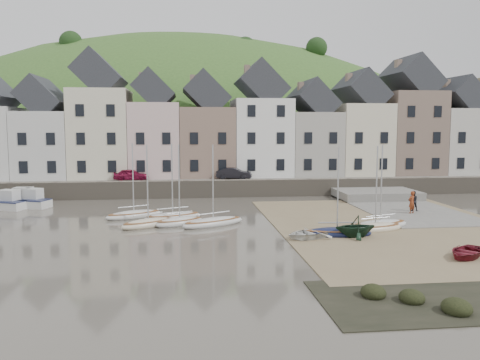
{
  "coord_description": "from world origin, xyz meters",
  "views": [
    {
      "loc": [
        -4.73,
        -34.81,
        7.55
      ],
      "look_at": [
        0.0,
        6.0,
        3.0
      ],
      "focal_mm": 37.25,
      "sensor_mm": 36.0,
      "label": 1
    }
  ],
  "objects": [
    {
      "name": "quay_land",
      "position": [
        0.0,
        32.0,
        0.75
      ],
      "size": [
        90.0,
        30.0,
        1.5
      ],
      "primitive_type": "cube",
      "color": "#375C24",
      "rests_on": "ground"
    },
    {
      "name": "hillside",
      "position": [
        -5.0,
        60.0,
        -17.99
      ],
      "size": [
        134.4,
        84.0,
        84.0
      ],
      "color": "#375C24",
      "rests_on": "ground"
    },
    {
      "name": "car_left",
      "position": [
        -10.27,
        19.5,
        2.23
      ],
      "size": [
        3.68,
        1.49,
        1.25
      ],
      "primitive_type": "imported",
      "rotation": [
        0.0,
        0.0,
        1.57
      ],
      "color": "maroon",
      "rests_on": "quay_street"
    },
    {
      "name": "sailboat_1",
      "position": [
        -5.0,
        2.62,
        0.27
      ],
      "size": [
        4.22,
        3.3,
        6.32
      ],
      "color": "silver",
      "rests_on": "ground"
    },
    {
      "name": "rowboat_white",
      "position": [
        3.5,
        -3.14,
        0.4
      ],
      "size": [
        3.92,
        3.43,
        0.68
      ],
      "primitive_type": "imported",
      "rotation": [
        0.0,
        0.0,
        -1.17
      ],
      "color": "silver",
      "rests_on": "beach"
    },
    {
      "name": "shore_rocks",
      "position": [
        7.05,
        -15.19,
        0.11
      ],
      "size": [
        14.0,
        6.0,
        0.78
      ],
      "color": "black",
      "rests_on": "ground"
    },
    {
      "name": "sailboat_0",
      "position": [
        -8.74,
        5.99,
        0.26
      ],
      "size": [
        4.95,
        3.53,
        6.32
      ],
      "color": "silver",
      "rests_on": "ground"
    },
    {
      "name": "sailboat_2",
      "position": [
        -7.33,
        2.28,
        0.26
      ],
      "size": [
        4.55,
        3.76,
        6.32
      ],
      "color": "beige",
      "rests_on": "ground"
    },
    {
      "name": "rowboat_red",
      "position": [
        11.22,
        -8.88,
        0.39
      ],
      "size": [
        3.89,
        3.82,
        0.66
      ],
      "primitive_type": "imported",
      "rotation": [
        0.0,
        0.0,
        -0.84
      ],
      "color": "maroon",
      "rests_on": "beach"
    },
    {
      "name": "sailboat_5",
      "position": [
        5.67,
        -2.52,
        0.26
      ],
      "size": [
        4.89,
        1.9,
        6.32
      ],
      "color": "#13193B",
      "rests_on": "ground"
    },
    {
      "name": "motorboat_2",
      "position": [
        -20.25,
        13.69,
        0.58
      ],
      "size": [
        4.78,
        2.06,
        1.7
      ],
      "color": "silver",
      "rests_on": "ground"
    },
    {
      "name": "car_right",
      "position": [
        0.9,
        19.5,
        2.24
      ],
      "size": [
        4.06,
        2.14,
        1.27
      ],
      "primitive_type": "imported",
      "rotation": [
        0.0,
        0.0,
        1.36
      ],
      "color": "black",
      "rests_on": "quay_street"
    },
    {
      "name": "sailboat_7",
      "position": [
        8.9,
        -1.22,
        0.26
      ],
      "size": [
        4.62,
        2.56,
        6.32
      ],
      "color": "beige",
      "rests_on": "ground"
    },
    {
      "name": "motorboat_0",
      "position": [
        -19.21,
        12.62,
        0.58
      ],
      "size": [
        5.26,
        3.35,
        1.7
      ],
      "color": "silver",
      "rests_on": "ground"
    },
    {
      "name": "motorboat_1",
      "position": [
        -20.94,
        11.85,
        0.58
      ],
      "size": [
        4.94,
        3.3,
        1.7
      ],
      "color": "silver",
      "rests_on": "ground"
    },
    {
      "name": "rowboat_green",
      "position": [
        6.72,
        -3.14,
        0.8
      ],
      "size": [
        3.04,
        2.7,
        1.48
      ],
      "primitive_type": "imported",
      "rotation": [
        0.0,
        0.0,
        -1.46
      ],
      "color": "black",
      "rests_on": "beach"
    },
    {
      "name": "person_dark",
      "position": [
        15.15,
        5.91,
        0.99
      ],
      "size": [
        0.94,
        0.79,
        1.74
      ],
      "primitive_type": "imported",
      "rotation": [
        0.0,
        0.0,
        2.98
      ],
      "color": "black",
      "rests_on": "slipway"
    },
    {
      "name": "townhouse_terrace",
      "position": [
        1.76,
        24.0,
        7.32
      ],
      "size": [
        61.05,
        8.0,
        13.93
      ],
      "color": "silver",
      "rests_on": "quay_land"
    },
    {
      "name": "sailboat_3",
      "position": [
        -5.56,
        4.78,
        0.26
      ],
      "size": [
        5.04,
        3.22,
        6.32
      ],
      "color": "silver",
      "rests_on": "ground"
    },
    {
      "name": "beach",
      "position": [
        11.0,
        0.0,
        0.03
      ],
      "size": [
        18.0,
        26.0,
        0.06
      ],
      "primitive_type": "cube",
      "color": "#7C694B",
      "rests_on": "ground"
    },
    {
      "name": "slipway",
      "position": [
        15.0,
        8.0,
        0.06
      ],
      "size": [
        8.0,
        18.0,
        0.12
      ],
      "primitive_type": "cube",
      "color": "slate",
      "rests_on": "ground"
    },
    {
      "name": "sailboat_4",
      "position": [
        -2.48,
        2.12,
        0.26
      ],
      "size": [
        5.36,
        3.9,
        6.32
      ],
      "color": "silver",
      "rests_on": "ground"
    },
    {
      "name": "person_red",
      "position": [
        14.46,
        4.75,
        1.06
      ],
      "size": [
        0.81,
        0.71,
        1.88
      ],
      "primitive_type": "imported",
      "rotation": [
        0.0,
        0.0,
        3.59
      ],
      "color": "maroon",
      "rests_on": "slipway"
    },
    {
      "name": "seawall",
      "position": [
        0.0,
        17.0,
        0.9
      ],
      "size": [
        70.0,
        1.2,
        1.8
      ],
      "primitive_type": "cube",
      "color": "slate",
      "rests_on": "ground"
    },
    {
      "name": "sailboat_6",
      "position": [
        9.66,
        -0.24,
        0.26
      ],
      "size": [
        5.09,
        2.94,
        6.32
      ],
      "color": "silver",
      "rests_on": "ground"
    },
    {
      "name": "ground",
      "position": [
        0.0,
        0.0,
        0.0
      ],
      "size": [
        160.0,
        160.0,
        0.0
      ],
      "primitive_type": "plane",
      "color": "#4A443A",
      "rests_on": "ground"
    },
    {
      "name": "quay_street",
      "position": [
        0.0,
        20.5,
        1.55
      ],
      "size": [
        70.0,
        7.0,
        0.1
      ],
      "primitive_type": "cube",
      "color": "slate",
      "rests_on": "quay_land"
    }
  ]
}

